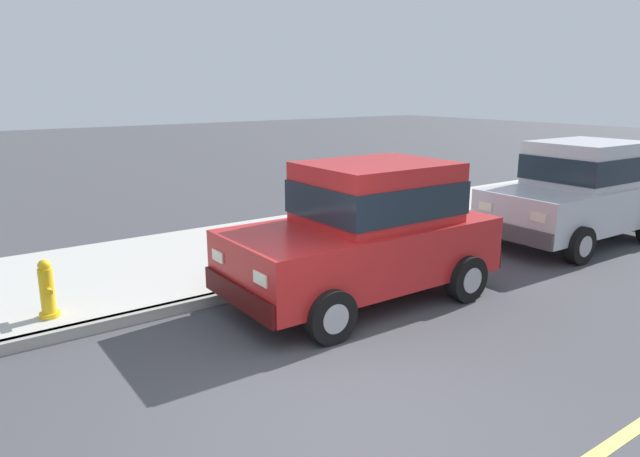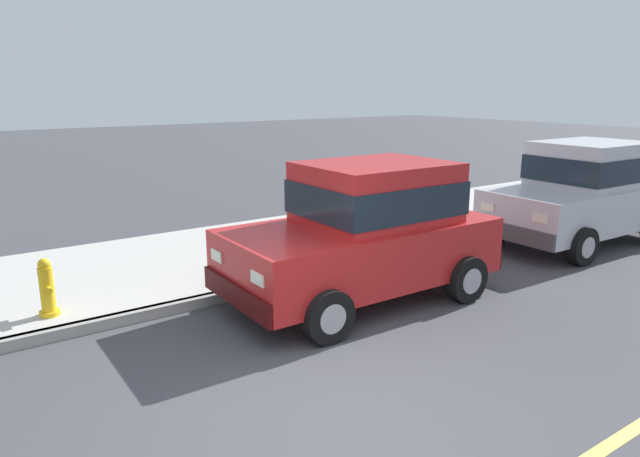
% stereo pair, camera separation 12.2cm
% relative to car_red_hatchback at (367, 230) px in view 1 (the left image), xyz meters
% --- Properties ---
extents(ground_plane, '(80.00, 80.00, 0.00)m').
position_rel_car_red_hatchback_xyz_m(ground_plane, '(2.17, -2.11, -0.98)').
color(ground_plane, '#424247').
extents(curb, '(0.16, 64.00, 0.14)m').
position_rel_car_red_hatchback_xyz_m(curb, '(-1.03, -2.11, -0.91)').
color(curb, gray).
rests_on(curb, ground).
extents(sidewalk, '(3.60, 64.00, 0.14)m').
position_rel_car_red_hatchback_xyz_m(sidewalk, '(-2.83, -2.11, -0.91)').
color(sidewalk, '#B7B5AD').
rests_on(sidewalk, ground).
extents(car_red_hatchback, '(1.99, 3.82, 1.88)m').
position_rel_car_red_hatchback_xyz_m(car_red_hatchback, '(0.00, 0.00, 0.00)').
color(car_red_hatchback, red).
rests_on(car_red_hatchback, ground).
extents(car_silver_hatchback, '(2.03, 3.85, 1.88)m').
position_rel_car_red_hatchback_xyz_m(car_silver_hatchback, '(0.02, 5.15, 0.00)').
color(car_silver_hatchback, '#BCBCC1').
rests_on(car_silver_hatchback, ground).
extents(dog_tan, '(0.58, 0.56, 0.49)m').
position_rel_car_red_hatchback_xyz_m(dog_tan, '(-2.08, -0.23, -0.55)').
color(dog_tan, tan).
rests_on(dog_tan, sidewalk).
extents(fire_hydrant, '(0.34, 0.24, 0.72)m').
position_rel_car_red_hatchback_xyz_m(fire_hydrant, '(-1.48, -3.76, -0.50)').
color(fire_hydrant, gold).
rests_on(fire_hydrant, sidewalk).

